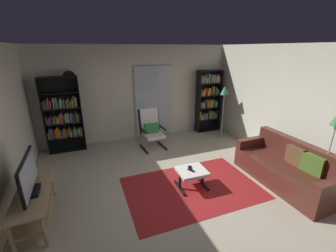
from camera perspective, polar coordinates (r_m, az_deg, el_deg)
The scene contains 17 objects.
ground_plane at distance 4.28m, azimuth 2.80°, elevation -16.42°, with size 7.02×7.02×0.00m, color #B6A991.
wall_back at distance 6.34m, azimuth -7.77°, elevation 8.28°, with size 5.60×0.06×2.60m, color beige.
wall_right at distance 5.35m, azimuth 30.62°, elevation 3.65°, with size 0.06×6.00×2.60m, color beige.
glass_door_panel at distance 6.45m, azimuth -3.64°, elevation 6.33°, with size 1.10×0.01×2.00m, color silver.
area_rug at distance 4.38m, azimuth 6.19°, elevation -15.49°, with size 2.47×1.65×0.01m, color maroon.
tv_stand at distance 4.03m, azimuth -31.11°, elevation -16.42°, with size 0.47×1.28×0.50m.
television at distance 3.81m, azimuth -32.23°, elevation -10.99°, with size 0.20×0.94×0.57m.
bookshelf_near_tv at distance 6.07m, azimuth -25.35°, elevation 2.19°, with size 0.87×0.30×1.88m.
bookshelf_near_sofa at distance 7.01m, azimuth 10.24°, elevation 6.85°, with size 0.75×0.30×1.89m.
leather_sofa at distance 4.94m, azimuth 28.31°, elevation -9.65°, with size 0.82×1.95×0.82m.
lounge_armchair at distance 5.81m, azimuth -4.33°, elevation -0.45°, with size 0.61×0.69×1.02m.
ottoman at distance 4.26m, azimuth 6.13°, elevation -11.90°, with size 0.53×0.49×0.36m.
tv_remote at distance 4.19m, azimuth 5.93°, elevation -11.27°, with size 0.04×0.14×0.02m, color black.
cell_phone at distance 4.28m, azimuth 5.68°, elevation -10.62°, with size 0.07×0.14×0.01m, color black.
floor_lamp_by_sofa at distance 4.51m, azimuth 37.01°, elevation -0.78°, with size 0.22×0.22×1.56m.
floor_lamp_by_shelf at distance 6.45m, azimuth 14.28°, elevation 7.82°, with size 0.24×0.24×1.52m.
wall_clock at distance 6.03m, azimuth -24.07°, elevation 11.54°, with size 0.29×0.03×0.29m.
Camera 1 is at (-1.44, -3.16, 2.50)m, focal length 23.70 mm.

